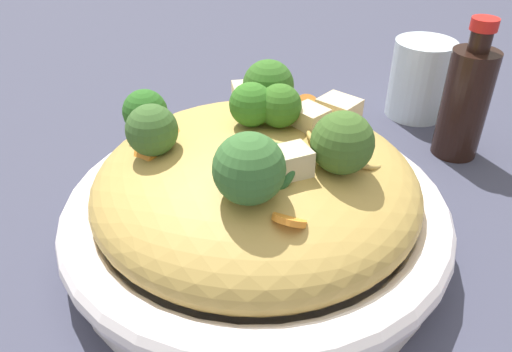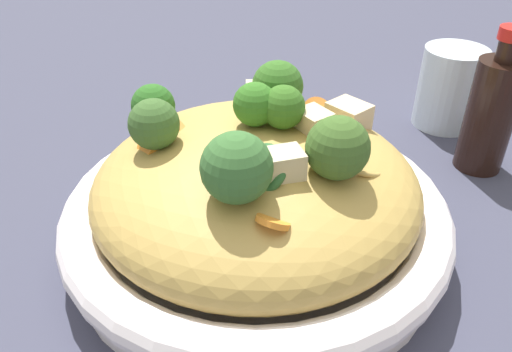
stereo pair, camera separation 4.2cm
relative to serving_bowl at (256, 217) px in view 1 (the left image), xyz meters
The scene contains 9 objects.
ground_plane 0.03m from the serving_bowl, ahead, with size 3.00×3.00×0.00m, color #3A3B4D.
serving_bowl is the anchor object (origin of this frame).
noodle_heap 0.03m from the serving_bowl, 101.28° to the left, with size 0.27×0.27×0.09m.
broccoli_florets 0.09m from the serving_bowl, 98.36° to the right, with size 0.19×0.17×0.07m.
carrot_coins 0.08m from the serving_bowl, 129.18° to the right, with size 0.17×0.18×0.02m.
zucchini_slices 0.07m from the serving_bowl, 100.71° to the left, with size 0.17×0.14×0.04m.
chicken_chunks 0.09m from the serving_bowl, 107.62° to the left, with size 0.17×0.13×0.04m.
soy_sauce_bottle 0.27m from the serving_bowl, 95.18° to the left, with size 0.05×0.05×0.15m.
drinking_glass 0.32m from the serving_bowl, 111.62° to the left, with size 0.07×0.07×0.10m.
Camera 1 is at (0.30, -0.17, 0.30)m, focal length 35.76 mm.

